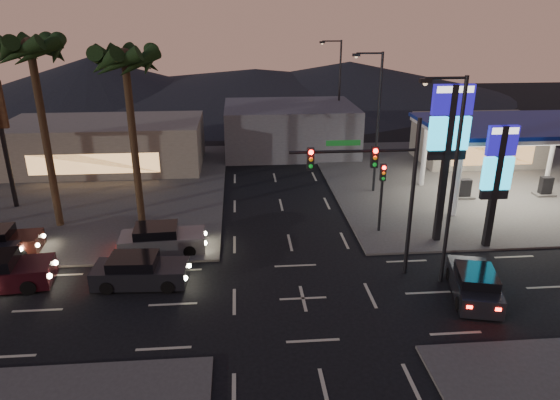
{
  "coord_description": "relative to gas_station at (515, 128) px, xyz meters",
  "views": [
    {
      "loc": [
        -2.75,
        -19.94,
        12.6
      ],
      "look_at": [
        -0.65,
        5.12,
        3.0
      ],
      "focal_mm": 32.0,
      "sensor_mm": 36.0,
      "label": 1
    }
  ],
  "objects": [
    {
      "name": "ground",
      "position": [
        -16.0,
        -12.0,
        -5.08
      ],
      "size": [
        140.0,
        140.0,
        0.0
      ],
      "primitive_type": "plane",
      "color": "black",
      "rests_on": "ground"
    },
    {
      "name": "suv_station",
      "position": [
        -8.04,
        -12.46,
        -4.41
      ],
      "size": [
        2.8,
        4.63,
        1.45
      ],
      "color": "black",
      "rests_on": "ground"
    },
    {
      "name": "car_lane_b_front",
      "position": [
        -23.21,
        -6.49,
        -4.36
      ],
      "size": [
        4.84,
        2.23,
        1.55
      ],
      "color": "#5F5F61",
      "rests_on": "ground"
    },
    {
      "name": "corner_lot_nw",
      "position": [
        -32.0,
        4.0,
        -5.02
      ],
      "size": [
        24.0,
        24.0,
        0.12
      ],
      "primitive_type": "cube",
      "color": "#47443F",
      "rests_on": "ground"
    },
    {
      "name": "palm_a",
      "position": [
        -25.0,
        -2.5,
        4.35
      ],
      "size": [
        4.41,
        4.41,
        10.86
      ],
      "color": "black",
      "rests_on": "ground"
    },
    {
      "name": "streetlight_far",
      "position": [
        -9.21,
        16.0,
        0.64
      ],
      "size": [
        2.14,
        0.25,
        10.0
      ],
      "color": "black",
      "rests_on": "ground"
    },
    {
      "name": "streetlight_near",
      "position": [
        -9.21,
        -11.0,
        0.64
      ],
      "size": [
        2.14,
        0.25,
        10.0
      ],
      "color": "black",
      "rests_on": "ground"
    },
    {
      "name": "palm_b",
      "position": [
        -30.0,
        -2.5,
        4.89
      ],
      "size": [
        4.41,
        4.41,
        11.46
      ],
      "color": "black",
      "rests_on": "ground"
    },
    {
      "name": "convenience_store",
      "position": [
        2.0,
        9.0,
        -3.08
      ],
      "size": [
        10.0,
        6.0,
        4.0
      ],
      "primitive_type": "cube",
      "color": "#726B5B",
      "rests_on": "ground"
    },
    {
      "name": "pedestal_signal",
      "position": [
        -10.5,
        -5.02,
        -2.16
      ],
      "size": [
        0.32,
        0.39,
        4.3
      ],
      "color": "black",
      "rests_on": "ground"
    },
    {
      "name": "gas_station",
      "position": [
        0.0,
        0.0,
        0.0
      ],
      "size": [
        12.2,
        8.2,
        5.47
      ],
      "color": "silver",
      "rests_on": "ground"
    },
    {
      "name": "corner_lot_ne",
      "position": [
        0.0,
        4.0,
        -5.02
      ],
      "size": [
        24.0,
        24.0,
        0.12
      ],
      "primitive_type": "cube",
      "color": "#47443F",
      "rests_on": "ground"
    },
    {
      "name": "pylon_sign_short",
      "position": [
        -5.0,
        -7.5,
        -0.42
      ],
      "size": [
        1.6,
        0.35,
        7.0
      ],
      "color": "black",
      "rests_on": "ground"
    },
    {
      "name": "hill_left",
      "position": [
        -41.0,
        48.0,
        -2.08
      ],
      "size": [
        40.0,
        40.0,
        6.0
      ],
      "primitive_type": "cone",
      "color": "black",
      "rests_on": "ground"
    },
    {
      "name": "building_far_west",
      "position": [
        -30.0,
        10.0,
        -3.08
      ],
      "size": [
        16.0,
        8.0,
        4.0
      ],
      "primitive_type": "cube",
      "color": "#726B5B",
      "rests_on": "ground"
    },
    {
      "name": "hill_right",
      "position": [
        -1.0,
        48.0,
        -2.58
      ],
      "size": [
        50.0,
        50.0,
        5.0
      ],
      "primitive_type": "cone",
      "color": "black",
      "rests_on": "ground"
    },
    {
      "name": "car_lane_a_front",
      "position": [
        -23.8,
        -10.02,
        -4.38
      ],
      "size": [
        4.71,
        2.15,
        1.51
      ],
      "color": "black",
      "rests_on": "ground"
    },
    {
      "name": "hill_center",
      "position": [
        -16.0,
        48.0,
        -3.08
      ],
      "size": [
        60.0,
        60.0,
        4.0
      ],
      "primitive_type": "cone",
      "color": "black",
      "rests_on": "ground"
    },
    {
      "name": "traffic_signal_mast",
      "position": [
        -12.24,
        -10.01,
        0.15
      ],
      "size": [
        6.1,
        0.39,
        8.0
      ],
      "color": "black",
      "rests_on": "ground"
    },
    {
      "name": "pylon_sign_tall",
      "position": [
        -7.5,
        -6.5,
        1.31
      ],
      "size": [
        2.2,
        0.35,
        9.0
      ],
      "color": "black",
      "rests_on": "ground"
    },
    {
      "name": "building_far_mid",
      "position": [
        -14.0,
        14.0,
        -2.88
      ],
      "size": [
        12.0,
        9.0,
        4.4
      ],
      "primitive_type": "cube",
      "color": "#4C4C51",
      "rests_on": "ground"
    },
    {
      "name": "streetlight_mid",
      "position": [
        -9.21,
        2.0,
        0.64
      ],
      "size": [
        2.14,
        0.25,
        10.0
      ],
      "color": "black",
      "rests_on": "ground"
    }
  ]
}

